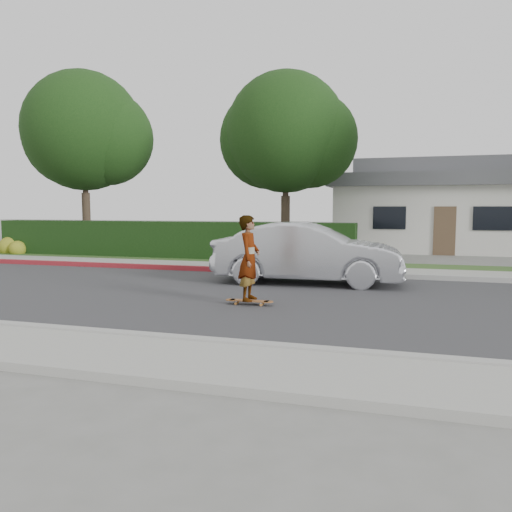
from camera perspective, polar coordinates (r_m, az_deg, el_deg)
The scene contains 15 objects.
ground at distance 12.54m, azimuth -12.88°, elevation -4.02°, with size 120.00×120.00×0.00m, color slate.
road at distance 12.54m, azimuth -12.88°, elevation -4.00°, with size 60.00×8.00×0.01m, color #2D2D30.
curb_near at distance 9.24m, azimuth -25.50°, elevation -7.39°, with size 60.00×0.20×0.15m, color #9E9E99.
curb_far at distance 16.19m, azimuth -5.78°, elevation -1.49°, with size 60.00×0.20×0.15m, color #9E9E99.
curb_red_section at distance 18.65m, azimuth -20.15°, elevation -0.86°, with size 12.00×0.21×0.15m, color maroon.
sidewalk_far at distance 17.02m, azimuth -4.64°, elevation -1.18°, with size 60.00×1.60×0.12m, color gray.
planting_strip at distance 18.52m, azimuth -2.86°, elevation -0.66°, with size 60.00×1.60×0.10m, color #2D4C1E.
hedge at distance 20.18m, azimuth -10.37°, elevation 1.77°, with size 15.00×1.00×1.50m, color black.
flowering_shrub at distance 23.84m, azimuth -26.09°, elevation 0.86°, with size 1.40×1.00×0.90m.
tree_left at distance 23.95m, azimuth -18.85°, elevation 12.98°, with size 5.99×5.21×8.00m.
tree_center at distance 20.68m, azimuth 3.52°, elevation 13.48°, with size 5.66×4.84×7.44m.
house at distance 26.84m, azimuth 20.61°, elevation 5.31°, with size 10.60×8.60×4.30m.
skateboard at distance 10.57m, azimuth -0.77°, elevation -5.16°, with size 1.04×0.23×0.10m.
skateboarder at distance 10.44m, azimuth -0.78°, elevation -0.24°, with size 0.65×0.43×1.79m, color white.
car_silver at distance 13.53m, azimuth 5.95°, elevation 0.33°, with size 1.76×5.03×1.66m, color #B9BBC1.
Camera 1 is at (6.08, -10.77, 2.07)m, focal length 35.00 mm.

